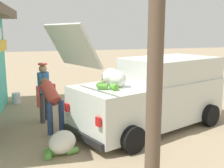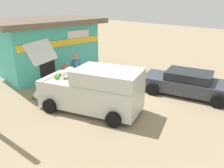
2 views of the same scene
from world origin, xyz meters
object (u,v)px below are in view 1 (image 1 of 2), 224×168
(vendor_standing, at_px, (44,88))
(paint_bucket, at_px, (16,98))
(customer_bending, at_px, (51,99))
(parked_sedan, at_px, (154,78))
(unloaded_banana_pile, at_px, (62,143))
(delivery_van, at_px, (154,93))

(vendor_standing, height_order, paint_bucket, vendor_standing)
(customer_bending, xyz_separation_m, paint_bucket, (3.38, 0.98, -0.68))
(parked_sedan, xyz_separation_m, customer_bending, (-3.93, 4.99, 0.30))
(customer_bending, bearing_deg, unloaded_banana_pile, -177.27)
(delivery_van, relative_size, unloaded_banana_pile, 5.56)
(delivery_van, height_order, vendor_standing, delivery_van)
(unloaded_banana_pile, bearing_deg, delivery_van, -70.57)
(vendor_standing, distance_m, customer_bending, 0.94)
(parked_sedan, relative_size, paint_bucket, 12.16)
(parked_sedan, distance_m, customer_bending, 6.36)
(parked_sedan, bearing_deg, paint_bucket, 95.26)
(customer_bending, distance_m, unloaded_banana_pile, 1.59)
(parked_sedan, bearing_deg, delivery_van, 153.44)
(unloaded_banana_pile, height_order, paint_bucket, unloaded_banana_pile)
(parked_sedan, relative_size, customer_bending, 3.36)
(unloaded_banana_pile, bearing_deg, customer_bending, 2.73)
(delivery_van, distance_m, paint_bucket, 5.44)
(delivery_van, distance_m, customer_bending, 2.83)
(delivery_van, relative_size, customer_bending, 3.63)
(parked_sedan, distance_m, vendor_standing, 5.94)
(delivery_van, xyz_separation_m, unloaded_banana_pile, (-0.96, 2.72, -0.73))
(paint_bucket, bearing_deg, customer_bending, -163.87)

